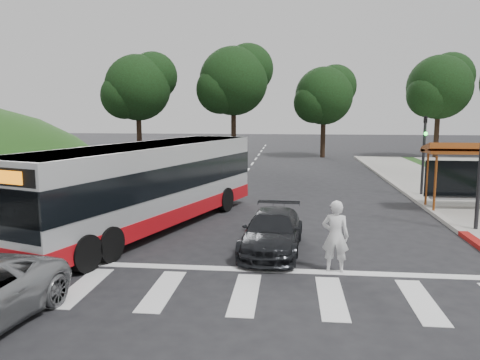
# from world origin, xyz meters

# --- Properties ---
(ground) EXTENTS (140.00, 140.00, 0.00)m
(ground) POSITION_xyz_m (0.00, 0.00, 0.00)
(ground) COLOR black
(ground) RESTS_ON ground
(sidewalk_east) EXTENTS (4.00, 40.00, 0.12)m
(sidewalk_east) POSITION_xyz_m (11.00, 8.00, 0.06)
(sidewalk_east) COLOR gray
(sidewalk_east) RESTS_ON ground
(curb_east) EXTENTS (0.30, 40.00, 0.15)m
(curb_east) POSITION_xyz_m (9.00, 8.00, 0.07)
(curb_east) COLOR #9E9991
(curb_east) RESTS_ON ground
(crosswalk_ladder) EXTENTS (18.00, 2.60, 0.01)m
(crosswalk_ladder) POSITION_xyz_m (0.00, -5.00, 0.01)
(crosswalk_ladder) COLOR silver
(crosswalk_ladder) RESTS_ON ground
(bus_shelter) EXTENTS (4.20, 1.60, 2.86)m
(bus_shelter) POSITION_xyz_m (10.80, 5.10, 2.35)
(bus_shelter) COLOR brown
(bus_shelter) RESTS_ON sidewalk_east
(traffic_signal_ne_short) EXTENTS (0.18, 0.37, 4.00)m
(traffic_signal_ne_short) POSITION_xyz_m (9.60, 8.49, 2.48)
(traffic_signal_ne_short) COLOR black
(traffic_signal_ne_short) RESTS_ON ground
(tree_ne_a) EXTENTS (6.16, 5.74, 9.30)m
(tree_ne_a) POSITION_xyz_m (16.08, 28.06, 6.39)
(tree_ne_a) COLOR black
(tree_ne_a) RESTS_ON parking_lot
(tree_north_a) EXTENTS (6.60, 6.15, 10.17)m
(tree_north_a) POSITION_xyz_m (-1.92, 26.07, 6.92)
(tree_north_a) COLOR black
(tree_north_a) RESTS_ON ground
(tree_north_b) EXTENTS (5.72, 5.33, 8.43)m
(tree_north_b) POSITION_xyz_m (6.07, 28.06, 5.66)
(tree_north_b) COLOR black
(tree_north_b) RESTS_ON ground
(tree_north_c) EXTENTS (6.16, 5.74, 9.30)m
(tree_north_c) POSITION_xyz_m (-9.92, 24.06, 6.29)
(tree_north_c) COLOR black
(tree_north_c) RESTS_ON ground
(transit_bus) EXTENTS (6.27, 12.11, 3.08)m
(transit_bus) POSITION_xyz_m (-2.08, 0.72, 1.54)
(transit_bus) COLOR #BBBEC0
(transit_bus) RESTS_ON ground
(pedestrian) EXTENTS (0.77, 0.57, 1.95)m
(pedestrian) POSITION_xyz_m (4.23, -3.19, 0.97)
(pedestrian) COLOR silver
(pedestrian) RESTS_ON ground
(dark_sedan) EXTENTS (2.02, 4.34, 1.23)m
(dark_sedan) POSITION_xyz_m (2.50, -1.51, 0.61)
(dark_sedan) COLOR black
(dark_sedan) RESTS_ON ground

